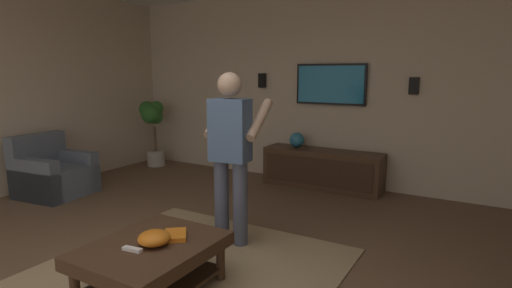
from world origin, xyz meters
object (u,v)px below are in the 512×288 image
(coffee_table, at_px, (152,257))
(media_console, at_px, (322,169))
(potted_plant_tall, at_px, (153,124))
(wall_speaker_right, at_px, (262,81))
(person_standing, at_px, (231,149))
(remote_white, at_px, (133,249))
(wall_speaker_left, at_px, (414,86))
(armchair, at_px, (53,175))
(bowl, at_px, (154,238))
(tv, at_px, (331,84))
(vase_round, at_px, (297,140))
(book, at_px, (175,235))

(coffee_table, height_order, media_console, media_console)
(potted_plant_tall, relative_size, wall_speaker_right, 5.26)
(person_standing, distance_m, potted_plant_tall, 3.62)
(potted_plant_tall, relative_size, remote_white, 7.71)
(person_standing, distance_m, wall_speaker_left, 2.82)
(armchair, relative_size, bowl, 3.79)
(person_standing, bearing_deg, remote_white, 173.02)
(tv, bearing_deg, vase_round, -63.32)
(vase_round, xyz_separation_m, wall_speaker_left, (0.22, -1.55, 0.81))
(coffee_table, bearing_deg, media_console, -0.85)
(tv, xyz_separation_m, remote_white, (-3.72, 0.07, -1.06))
(book, bearing_deg, armchair, -147.11)
(person_standing, height_order, remote_white, person_standing)
(vase_round, height_order, wall_speaker_right, wall_speaker_right)
(potted_plant_tall, xyz_separation_m, book, (-2.91, -3.08, -0.34))
(armchair, relative_size, person_standing, 0.55)
(remote_white, bearing_deg, bowl, 61.51)
(wall_speaker_left, xyz_separation_m, wall_speaker_right, (0.00, 2.26, 0.05))
(person_standing, bearing_deg, vase_round, 2.74)
(remote_white, relative_size, vase_round, 0.68)
(person_standing, xyz_separation_m, book, (-0.89, -0.08, -0.51))
(armchair, height_order, wall_speaker_left, wall_speaker_left)
(armchair, xyz_separation_m, book, (-0.99, -3.04, 0.14))
(coffee_table, height_order, wall_speaker_right, wall_speaker_right)
(tv, distance_m, book, 3.55)
(media_console, distance_m, person_standing, 2.35)
(vase_round, bearing_deg, media_console, -94.23)
(book, bearing_deg, bowl, -51.43)
(media_console, distance_m, wall_speaker_left, 1.66)
(bowl, relative_size, wall_speaker_right, 1.07)
(vase_round, bearing_deg, coffee_table, -173.72)
(coffee_table, height_order, wall_speaker_left, wall_speaker_left)
(potted_plant_tall, height_order, book, potted_plant_tall)
(wall_speaker_right, bearing_deg, armchair, 142.07)
(bowl, xyz_separation_m, wall_speaker_right, (3.58, 1.13, 1.06))
(armchair, relative_size, potted_plant_tall, 0.77)
(remote_white, bearing_deg, wall_speaker_right, 98.33)
(media_console, relative_size, book, 7.73)
(book, bearing_deg, media_console, 141.41)
(media_console, distance_m, bowl, 3.33)
(media_console, height_order, book, media_console)
(armchair, relative_size, tv, 0.86)
(armchair, bearing_deg, remote_white, -30.56)
(remote_white, bearing_deg, wall_speaker_left, 64.61)
(armchair, bearing_deg, coffee_table, -27.81)
(remote_white, xyz_separation_m, wall_speaker_left, (3.73, -1.19, 1.06))
(armchair, relative_size, media_console, 0.53)
(armchair, distance_m, wall_speaker_left, 4.94)
(coffee_table, xyz_separation_m, media_console, (3.32, -0.05, -0.02))
(armchair, xyz_separation_m, tv, (2.40, -3.01, 1.19))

